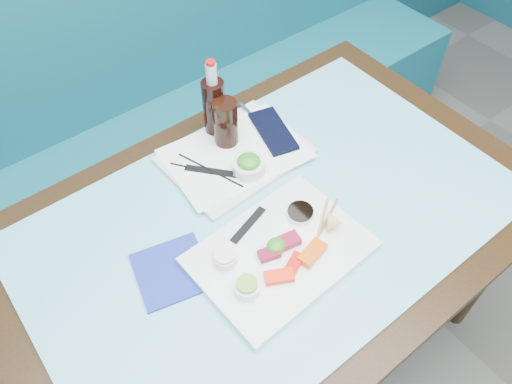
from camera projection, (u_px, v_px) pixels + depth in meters
booth_bench at (137, 140)px, 1.98m from camera, size 3.00×0.56×1.17m
dining_table at (272, 237)px, 1.33m from camera, size 1.40×0.90×0.75m
glass_top at (273, 217)px, 1.26m from camera, size 1.22×0.76×0.01m
sashimi_plate at (280, 253)px, 1.18m from camera, size 0.41×0.31×0.02m
salmon_left at (279, 276)px, 1.12m from camera, size 0.07×0.06×0.02m
salmon_mid at (294, 263)px, 1.14m from camera, size 0.06×0.05×0.01m
salmon_right at (312, 253)px, 1.16m from camera, size 0.08×0.05×0.02m
tuna_left at (269, 254)px, 1.16m from camera, size 0.06×0.04×0.02m
tuna_right at (287, 241)px, 1.18m from camera, size 0.07×0.05×0.02m
seaweed_garnish at (276, 246)px, 1.16m from camera, size 0.06×0.06×0.03m
ramekin_wasabi at (247, 288)px, 1.10m from camera, size 0.07×0.07×0.02m
wasabi_fill at (247, 284)px, 1.08m from camera, size 0.05×0.05×0.01m
ramekin_ginger at (225, 259)px, 1.14m from camera, size 0.06×0.06×0.02m
ginger_fill at (225, 255)px, 1.13m from camera, size 0.05×0.05×0.01m
soy_dish at (300, 214)px, 1.23m from camera, size 0.08×0.08×0.01m
soy_fill at (300, 211)px, 1.23m from camera, size 0.08×0.08×0.01m
lemon_wedge at (335, 222)px, 1.19m from camera, size 0.06×0.06×0.05m
chopstick_sleeve at (248, 225)px, 1.22m from camera, size 0.13×0.06×0.00m
wooden_chopstick_a at (319, 230)px, 1.20m from camera, size 0.17×0.12×0.01m
wooden_chopstick_b at (322, 228)px, 1.21m from camera, size 0.18×0.09×0.01m
serving_tray at (235, 155)px, 1.39m from camera, size 0.39×0.30×0.01m
paper_placemat at (235, 153)px, 1.38m from camera, size 0.39×0.30×0.00m
seaweed_bowl at (249, 167)px, 1.33m from camera, size 0.10×0.10×0.04m
seaweed_salad at (249, 161)px, 1.31m from camera, size 0.07×0.07×0.03m
cola_glass at (226, 123)px, 1.36m from camera, size 0.08×0.08×0.14m
navy_pouch at (273, 131)px, 1.43m from camera, size 0.12×0.20×0.01m
fork at (249, 113)px, 1.48m from camera, size 0.02×0.10×0.01m
black_chopstick_a at (208, 171)px, 1.34m from camera, size 0.13×0.18×0.01m
black_chopstick_b at (210, 170)px, 1.34m from camera, size 0.07×0.20×0.01m
tray_sleeve at (209, 171)px, 1.34m from camera, size 0.10×0.12×0.00m
cola_bottle_body at (214, 109)px, 1.39m from camera, size 0.08×0.08×0.18m
cola_bottle_neck at (211, 74)px, 1.29m from camera, size 0.04×0.04×0.06m
cola_bottle_cap at (210, 63)px, 1.27m from camera, size 0.03×0.03×0.01m
blue_napkin at (172, 271)px, 1.16m from camera, size 0.20×0.20×0.01m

